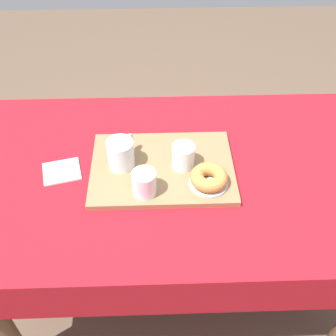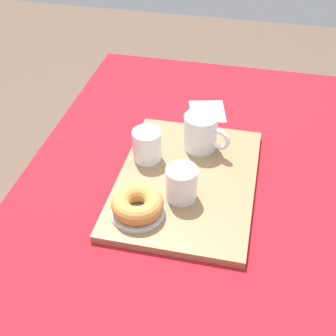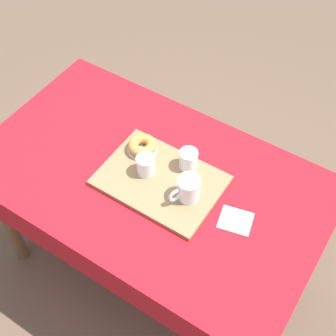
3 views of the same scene
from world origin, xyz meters
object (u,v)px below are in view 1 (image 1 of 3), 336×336
(tea_mug_left, at_px, (121,154))
(donut_plate_left, at_px, (208,183))
(sugar_donut_left, at_px, (209,177))
(paper_napkin, at_px, (62,171))
(water_glass_far, at_px, (183,157))
(water_glass_near, at_px, (144,184))
(serving_tray, at_px, (162,168))
(dining_table, at_px, (177,190))

(tea_mug_left, distance_m, donut_plate_left, 0.29)
(tea_mug_left, bearing_deg, sugar_donut_left, 160.69)
(paper_napkin, bearing_deg, sugar_donut_left, 169.45)
(water_glass_far, relative_size, donut_plate_left, 0.66)
(water_glass_near, relative_size, donut_plate_left, 0.66)
(serving_tray, bearing_deg, water_glass_far, -179.29)
(dining_table, distance_m, water_glass_far, 0.16)
(donut_plate_left, bearing_deg, dining_table, -42.85)
(water_glass_far, bearing_deg, donut_plate_left, 131.92)
(water_glass_far, bearing_deg, sugar_donut_left, 131.92)
(dining_table, relative_size, donut_plate_left, 11.33)
(serving_tray, height_order, donut_plate_left, donut_plate_left)
(dining_table, distance_m, water_glass_near, 0.22)
(paper_napkin, bearing_deg, donut_plate_left, 169.45)
(serving_tray, relative_size, donut_plate_left, 3.77)
(serving_tray, xyz_separation_m, water_glass_near, (0.06, 0.11, 0.05))
(serving_tray, distance_m, donut_plate_left, 0.17)
(tea_mug_left, height_order, paper_napkin, tea_mug_left)
(water_glass_near, relative_size, sugar_donut_left, 0.70)
(serving_tray, distance_m, water_glass_far, 0.08)
(water_glass_far, xyz_separation_m, donut_plate_left, (-0.08, 0.08, -0.03))
(paper_napkin, bearing_deg, dining_table, 179.43)
(sugar_donut_left, bearing_deg, water_glass_near, 8.41)
(water_glass_far, distance_m, sugar_donut_left, 0.11)
(water_glass_near, xyz_separation_m, sugar_donut_left, (-0.20, -0.03, -0.01))
(dining_table, xyz_separation_m, water_glass_far, (-0.02, 0.00, 0.16))
(dining_table, distance_m, donut_plate_left, 0.18)
(dining_table, bearing_deg, donut_plate_left, 137.15)
(water_glass_near, xyz_separation_m, donut_plate_left, (-0.20, -0.03, -0.03))
(dining_table, relative_size, serving_tray, 3.01)
(dining_table, distance_m, serving_tray, 0.12)
(dining_table, xyz_separation_m, sugar_donut_left, (-0.09, 0.08, 0.15))
(sugar_donut_left, bearing_deg, paper_napkin, -10.55)
(water_glass_far, relative_size, paper_napkin, 0.69)
(dining_table, xyz_separation_m, tea_mug_left, (0.18, -0.01, 0.17))
(tea_mug_left, distance_m, sugar_donut_left, 0.29)
(dining_table, distance_m, tea_mug_left, 0.25)
(water_glass_far, bearing_deg, water_glass_near, 42.25)
(donut_plate_left, bearing_deg, tea_mug_left, -19.31)
(tea_mug_left, bearing_deg, water_glass_far, 176.36)
(dining_table, relative_size, water_glass_near, 17.10)
(serving_tray, distance_m, paper_napkin, 0.33)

